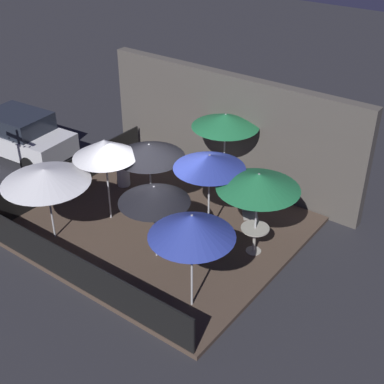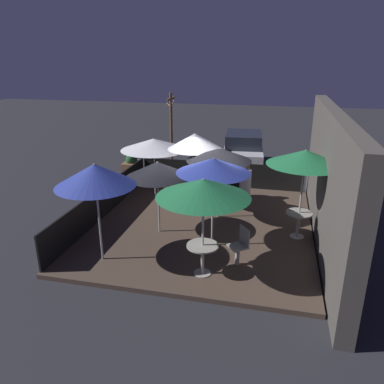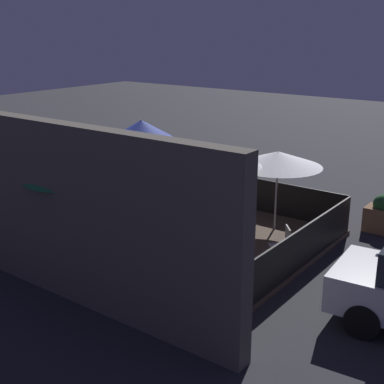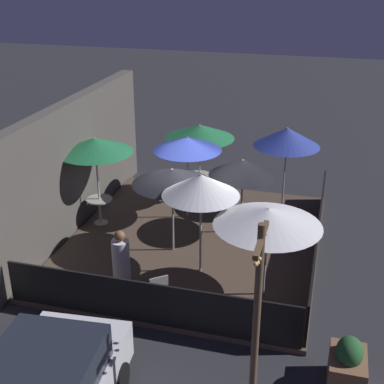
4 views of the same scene
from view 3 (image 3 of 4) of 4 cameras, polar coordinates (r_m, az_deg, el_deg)
ground_plane at (r=13.80m, az=-2.67°, el=-5.16°), size 60.00×60.00×0.00m
patio_deck at (r=13.78m, az=-2.68°, el=-4.93°), size 7.23×6.40×0.12m
building_wall at (r=10.92m, az=-14.27°, el=-1.85°), size 8.83×0.36×3.56m
fence_front at (r=16.02m, az=4.46°, el=0.27°), size 7.03×0.05×0.95m
fence_side_left at (r=11.80m, az=10.93°, el=-6.35°), size 0.05×6.20×0.95m
patio_umbrella_0 at (r=11.35m, az=-12.75°, el=2.30°), size 2.00×2.00×2.49m
patio_umbrella_1 at (r=14.59m, az=-12.45°, el=4.87°), size 2.07×2.07×2.32m
patio_umbrella_2 at (r=16.26m, az=-5.41°, el=6.73°), size 1.88×1.88×2.46m
patio_umbrella_3 at (r=12.49m, az=-1.66°, el=2.75°), size 1.96×1.96×2.20m
patio_umbrella_4 at (r=13.85m, az=9.14°, el=3.51°), size 2.29×2.29×2.10m
patio_umbrella_5 at (r=12.72m, az=3.59°, el=3.89°), size 1.76×1.76×2.46m
patio_umbrella_6 at (r=13.56m, az=-8.39°, el=4.59°), size 1.87×1.87×2.40m
patio_umbrella_7 at (r=14.49m, az=-2.43°, el=4.15°), size 1.78×1.78×2.08m
dining_table_0 at (r=11.89m, az=-12.20°, el=-5.71°), size 0.71×0.71×0.74m
dining_table_1 at (r=14.98m, az=-12.08°, el=-0.85°), size 0.73×0.73×0.75m
patio_chair_0 at (r=14.06m, az=-12.77°, el=-2.34°), size 0.56×0.56×0.95m
patio_chair_1 at (r=12.01m, az=9.59°, el=-5.63°), size 0.56×0.56×0.94m
patron_0 at (r=11.45m, az=3.15°, el=-6.13°), size 0.54×0.54×1.33m
planter_box at (r=15.08m, az=19.70°, el=-2.38°), size 0.90×0.63×1.03m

